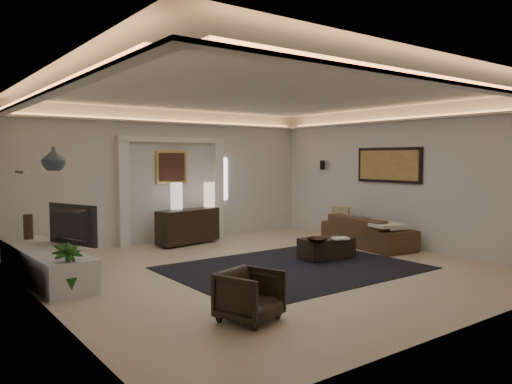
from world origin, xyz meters
TOP-DOWN VIEW (x-y plane):
  - floor at (0.00, 0.00)m, footprint 7.00×7.00m
  - ceiling at (0.00, 0.00)m, footprint 7.00×7.00m
  - wall_back at (0.00, 3.50)m, footprint 7.00×0.00m
  - wall_front at (0.00, -3.50)m, footprint 7.00×0.00m
  - wall_left at (-3.50, 0.00)m, footprint 0.00×7.00m
  - wall_right at (3.50, 0.00)m, footprint 0.00×7.00m
  - cove_soffit at (0.00, 0.00)m, footprint 7.00×7.00m
  - daylight_slit at (1.35, 3.48)m, footprint 0.25×0.03m
  - area_rug at (0.40, -0.20)m, footprint 4.00×3.00m
  - pilaster_left at (-1.15, 3.40)m, footprint 0.22×0.20m
  - pilaster_right at (1.15, 3.40)m, footprint 0.22×0.20m
  - alcove_header at (0.00, 3.40)m, footprint 2.52×0.20m
  - painting_frame at (0.00, 3.47)m, footprint 0.74×0.04m
  - painting_canvas at (0.00, 3.44)m, footprint 0.62×0.02m
  - art_panel_frame at (3.47, 0.30)m, footprint 0.04×1.64m
  - art_panel_gold at (3.44, 0.30)m, footprint 0.02×1.50m
  - wall_sconce at (3.38, 2.20)m, footprint 0.12×0.12m
  - wall_niche at (-3.44, 1.40)m, footprint 0.10×0.55m
  - console at (0.08, 2.88)m, footprint 1.47×0.69m
  - lamp_left at (-0.08, 3.09)m, footprint 0.32×0.32m
  - lamp_right at (0.75, 3.10)m, footprint 0.25×0.25m
  - media_ledge at (-3.15, 1.49)m, footprint 0.81×2.74m
  - tv at (-2.81, 1.52)m, footprint 1.11×0.52m
  - figurine at (-3.15, 2.57)m, footprint 0.21×0.21m
  - ginger_jar at (-3.08, 1.09)m, footprint 0.42×0.42m
  - plant at (-3.15, 0.30)m, footprint 0.46×0.46m
  - sofa at (3.01, 0.46)m, footprint 2.27×1.18m
  - throw_blanket at (2.70, -0.31)m, footprint 0.67×0.60m
  - throw_pillow at (3.15, 1.36)m, footprint 0.27×0.41m
  - coffee_table at (1.40, 0.04)m, footprint 1.01×0.62m
  - bowl at (0.91, -0.22)m, footprint 0.44×0.44m
  - magazine at (1.49, -0.22)m, footprint 0.34×0.29m
  - armchair at (-1.75, -1.92)m, footprint 0.79×0.80m

SIDE VIEW (x-z plane):
  - floor at x=0.00m, z-range 0.00..0.00m
  - area_rug at x=0.40m, z-range 0.00..0.01m
  - coffee_table at x=1.40m, z-range 0.02..0.39m
  - media_ledge at x=-3.15m, z-range -0.03..0.48m
  - armchair at x=-1.75m, z-range 0.00..0.58m
  - sofa at x=3.01m, z-range 0.00..0.63m
  - plant at x=-3.15m, z-range 0.00..0.72m
  - console at x=0.08m, z-range 0.05..0.75m
  - magazine at x=1.49m, z-range 0.41..0.44m
  - bowl at x=0.91m, z-range 0.41..0.50m
  - throw_blanket at x=2.70m, z-range 0.52..0.58m
  - throw_pillow at x=3.15m, z-range 0.35..0.75m
  - figurine at x=-3.15m, z-range 0.43..0.85m
  - tv at x=-2.81m, z-range 0.45..1.10m
  - lamp_left at x=-0.08m, z-range 0.80..1.38m
  - lamp_right at x=0.75m, z-range 0.81..1.37m
  - pilaster_left at x=-1.15m, z-range 0.00..2.20m
  - pilaster_right at x=1.15m, z-range 0.00..2.20m
  - daylight_slit at x=1.35m, z-range 0.85..1.85m
  - wall_back at x=0.00m, z-range -2.05..4.95m
  - wall_front at x=0.00m, z-range -2.05..4.95m
  - wall_left at x=-3.50m, z-range -2.05..4.95m
  - wall_right at x=3.50m, z-range -2.05..4.95m
  - painting_frame at x=0.00m, z-range 1.28..2.02m
  - painting_canvas at x=0.00m, z-range 1.34..1.96m
  - wall_niche at x=-3.44m, z-range 1.63..1.67m
  - wall_sconce at x=3.38m, z-range 1.57..1.79m
  - art_panel_gold at x=3.44m, z-range 1.39..2.01m
  - art_panel_frame at x=3.47m, z-range 1.33..2.07m
  - ginger_jar at x=-3.08m, z-range 1.67..2.01m
  - alcove_header at x=0.00m, z-range 2.19..2.31m
  - cove_soffit at x=0.00m, z-range 2.60..2.64m
  - ceiling at x=0.00m, z-range 2.90..2.90m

